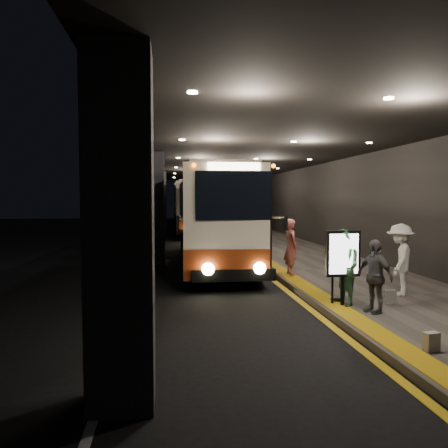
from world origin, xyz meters
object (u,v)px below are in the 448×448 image
passenger_boarding (291,247)px  info_sign (343,255)px  passenger_waiting_green (343,267)px  passenger_waiting_grey (374,276)px  coach_second (194,210)px  bag_plain (431,342)px  stanchion_post (332,278)px  coach_main (213,221)px  coach_third (188,206)px  passenger_waiting_white (400,260)px  bag_polka (390,297)px

passenger_boarding → info_sign: passenger_boarding is taller
passenger_waiting_green → passenger_waiting_grey: passenger_waiting_green is taller
coach_second → info_sign: coach_second is taller
bag_plain → stanchion_post: bearing=97.4°
passenger_waiting_grey → coach_main: bearing=175.8°
passenger_boarding → passenger_waiting_green: (0.07, -4.05, -0.02)m
passenger_waiting_green → bag_plain: bearing=-5.0°
coach_main → passenger_waiting_grey: size_ratio=7.30×
passenger_boarding → passenger_waiting_green: passenger_boarding is taller
coach_third → passenger_waiting_white: (4.02, -31.81, -0.80)m
passenger_waiting_grey → bag_plain: (-0.18, -2.36, -0.64)m
passenger_waiting_grey → passenger_boarding: bearing=164.3°
bag_polka → stanchion_post: 1.41m
coach_main → coach_third: bearing=91.8°
passenger_waiting_grey → passenger_waiting_white: bearing=115.2°
passenger_boarding → stanchion_post: bearing=171.4°
coach_second → coach_third: (-0.07, 9.61, 0.10)m
passenger_waiting_green → passenger_waiting_grey: (0.41, -0.70, -0.09)m
passenger_waiting_grey → stanchion_post: 1.06m
bag_plain → info_sign: (-0.26, 3.01, 1.01)m
coach_third → stanchion_post: bearing=-86.0°
passenger_waiting_white → info_sign: size_ratio=1.05×
passenger_boarding → bag_plain: size_ratio=5.97×
passenger_waiting_green → stanchion_post: size_ratio=1.45×
passenger_waiting_green → stanchion_post: 0.36m
coach_third → bag_polka: bearing=-83.7°
passenger_waiting_grey → bag_plain: bearing=-25.9°
coach_main → passenger_waiting_grey: 8.84m
passenger_boarding → passenger_waiting_grey: 4.77m
coach_second → info_sign: 23.16m
bag_plain → stanchion_post: (-0.42, 3.21, 0.45)m
passenger_waiting_grey → coach_second: bearing=164.6°
passenger_waiting_grey → bag_polka: size_ratio=4.89×
coach_main → coach_second: 15.31m
coach_second → stanchion_post: bearing=-83.0°
coach_main → bag_plain: size_ratio=38.33×
bag_polka → info_sign: 1.53m
bag_plain → coach_third: bearing=93.9°
passenger_boarding → passenger_waiting_grey: (0.49, -4.75, -0.11)m
bag_plain → info_sign: bearing=94.9°
passenger_waiting_grey → coach_third: bearing=162.9°
coach_third → info_sign: 32.75m
passenger_waiting_grey → bag_plain: passenger_waiting_grey is taller
passenger_waiting_grey → bag_polka: 1.17m
coach_main → passenger_waiting_green: size_ratio=6.56×
passenger_waiting_white → bag_plain: size_ratio=6.03×
coach_second → bag_polka: bearing=-79.8°
coach_second → stanchion_post: (1.92, -22.86, -1.00)m
passenger_waiting_green → passenger_waiting_grey: 0.82m
coach_main → passenger_boarding: bearing=-57.8°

